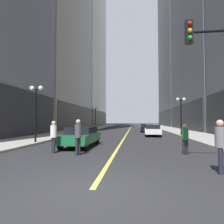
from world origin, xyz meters
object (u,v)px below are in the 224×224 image
(car_green, at_px, (81,136))
(fire_hydrant_right, at_px, (221,141))
(street_lamp_left_near, at_px, (36,101))
(pedestrian_in_green_parka, at_px, (185,137))
(pedestrian_in_white_shirt, at_px, (54,134))
(car_white, at_px, (152,130))
(street_lamp_left_far, at_px, (95,113))
(pedestrian_with_orange_bag, at_px, (78,134))
(pedestrian_in_grey_suit, at_px, (220,142))
(street_lamp_right_mid, at_px, (181,108))
(car_black, at_px, (146,127))

(car_green, height_order, fire_hydrant_right, car_green)
(car_green, bearing_deg, street_lamp_left_near, 164.97)
(pedestrian_in_green_parka, distance_m, pedestrian_in_white_shirt, 7.03)
(car_green, xyz_separation_m, street_lamp_left_near, (-3.85, 1.03, 2.54))
(car_white, bearing_deg, street_lamp_left_far, 124.76)
(car_white, xyz_separation_m, pedestrian_with_orange_bag, (-4.88, -13.11, 0.35))
(pedestrian_in_grey_suit, height_order, street_lamp_left_near, street_lamp_left_near)
(street_lamp_left_far, bearing_deg, car_white, -55.24)
(fire_hydrant_right, bearing_deg, pedestrian_in_white_shirt, -159.60)
(pedestrian_in_white_shirt, height_order, fire_hydrant_right, pedestrian_in_white_shirt)
(car_green, distance_m, street_lamp_left_far, 23.92)
(pedestrian_with_orange_bag, xyz_separation_m, street_lamp_right_mid, (8.19, 13.54, 2.18))
(car_white, bearing_deg, pedestrian_in_green_parka, -87.21)
(pedestrian_in_grey_suit, distance_m, pedestrian_with_orange_bag, 6.35)
(pedestrian_with_orange_bag, bearing_deg, pedestrian_in_green_parka, 9.29)
(street_lamp_left_far, distance_m, fire_hydrant_right, 26.23)
(car_black, xyz_separation_m, pedestrian_in_green_parka, (0.76, -20.97, 0.20))
(pedestrian_in_grey_suit, relative_size, fire_hydrant_right, 2.23)
(street_lamp_left_near, distance_m, street_lamp_left_far, 22.43)
(car_white, relative_size, street_lamp_left_near, 1.00)
(pedestrian_in_grey_suit, xyz_separation_m, street_lamp_right_mid, (2.50, 16.35, 2.21))
(street_lamp_left_far, bearing_deg, car_black, -27.80)
(car_green, height_order, car_black, same)
(street_lamp_left_far, bearing_deg, fire_hydrant_right, -59.33)
(pedestrian_with_orange_bag, bearing_deg, car_green, 102.92)
(pedestrian_in_green_parka, bearing_deg, street_lamp_right_mid, 77.90)
(car_black, distance_m, fire_hydrant_right, 17.96)
(car_green, bearing_deg, pedestrian_in_green_parka, -21.24)
(street_lamp_right_mid, xyz_separation_m, fire_hydrant_right, (0.50, -9.18, -2.86))
(car_green, distance_m, pedestrian_in_white_shirt, 2.89)
(pedestrian_in_green_parka, distance_m, street_lamp_right_mid, 13.14)
(pedestrian_in_grey_suit, height_order, fire_hydrant_right, pedestrian_in_grey_suit)
(street_lamp_right_mid, bearing_deg, fire_hydrant_right, -86.88)
(car_black, relative_size, street_lamp_left_far, 1.05)
(street_lamp_left_near, relative_size, street_lamp_right_mid, 1.00)
(car_black, bearing_deg, street_lamp_right_mid, -67.35)
(pedestrian_in_grey_suit, bearing_deg, street_lamp_left_far, 109.20)
(street_lamp_left_far, distance_m, street_lamp_right_mid, 18.42)
(pedestrian_in_white_shirt, xyz_separation_m, street_lamp_left_near, (-3.07, 3.80, 2.24))
(pedestrian_in_grey_suit, bearing_deg, pedestrian_with_orange_bag, 153.78)
(pedestrian_in_grey_suit, xyz_separation_m, pedestrian_in_green_parka, (-0.22, 3.70, -0.12))
(car_green, distance_m, pedestrian_with_orange_bag, 3.43)
(pedestrian_in_grey_suit, bearing_deg, street_lamp_right_mid, 81.32)
(car_black, relative_size, street_lamp_right_mid, 1.05)
(street_lamp_right_mid, bearing_deg, street_lamp_left_far, 134.02)
(car_white, bearing_deg, pedestrian_in_grey_suit, -87.08)
(pedestrian_in_white_shirt, relative_size, street_lamp_left_far, 0.39)
(car_white, height_order, pedestrian_in_green_parka, pedestrian_in_green_parka)
(car_black, distance_m, pedestrian_in_green_parka, 20.99)
(street_lamp_left_near, bearing_deg, fire_hydrant_right, 0.02)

